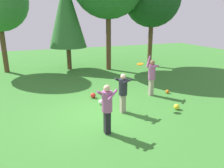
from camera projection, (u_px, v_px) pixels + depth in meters
ground_plane at (96, 113)px, 8.71m from camera, size 40.00×40.00×0.00m
person_thrower at (152, 75)px, 10.49m from camera, size 0.69×0.68×1.94m
person_catcher at (107, 105)px, 6.95m from camera, size 0.73×0.72×1.68m
person_bystander at (123, 90)px, 8.58m from camera, size 0.70×0.67×1.60m
frisbee at (140, 64)px, 9.13m from camera, size 0.35×0.35×0.07m
ball_white at (101, 102)px, 9.58m from camera, size 0.23×0.23×0.23m
ball_orange at (167, 92)px, 11.02m from camera, size 0.19×0.19×0.19m
ball_red at (93, 95)px, 10.38m from camera, size 0.25×0.25×0.25m
ball_yellow at (177, 107)px, 9.08m from camera, size 0.24×0.24×0.24m
tree_center at (67, 13)px, 15.14m from camera, size 2.67×2.67×6.37m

